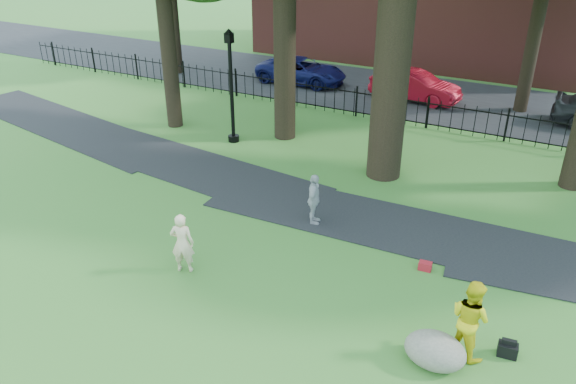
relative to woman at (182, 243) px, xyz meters
The scene contains 13 objects.
ground 2.54m from the woman, 11.25° to the left, with size 120.00×120.00×0.00m, color #337127.
footpath 5.58m from the woman, 52.32° to the left, with size 36.00×2.60×0.03m, color black.
street 16.66m from the woman, 81.79° to the left, with size 80.00×7.00×0.02m, color black.
iron_fence 12.70m from the woman, 79.21° to the left, with size 44.00×0.04×1.20m.
woman is the anchor object (origin of this frame).
man 6.63m from the woman, ahead, with size 0.82×0.64×1.68m, color gold.
pedestrian 3.94m from the woman, 63.58° to the left, with size 0.87×0.36×1.48m, color #A6A7AB.
boulder 6.18m from the woman, ahead, with size 1.19×0.90×0.70m, color slate.
lamppost 8.54m from the woman, 115.19° to the left, with size 0.41×0.41×4.16m.
backpack 7.44m from the woman, ahead, with size 0.37×0.23×0.28m, color black.
red_bag 5.88m from the woman, 28.47° to the left, with size 0.31×0.19×0.21m, color maroon.
red_sedan 15.78m from the woman, 86.80° to the left, with size 1.40×4.02×1.32m, color maroon.
navy_van 16.57m from the woman, 107.32° to the left, with size 2.07×4.49×1.25m, color #0D1145.
Camera 1 is at (5.19, -9.23, 7.88)m, focal length 35.00 mm.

